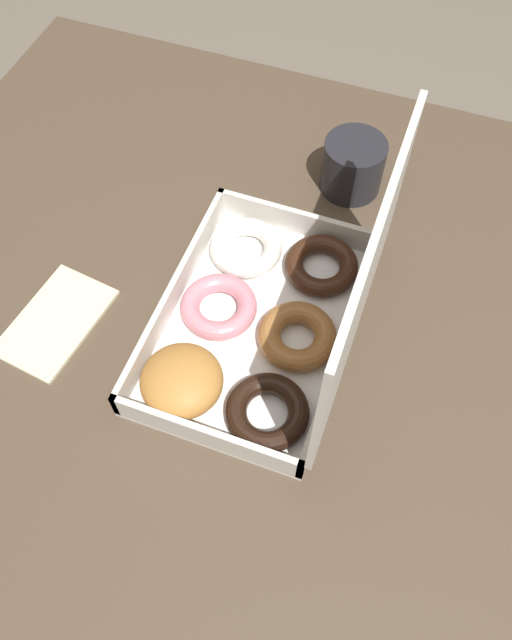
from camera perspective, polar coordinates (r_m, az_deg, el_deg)
The scene contains 5 objects.
ground_plane at distance 1.50m, azimuth -3.22°, elevation -13.29°, with size 8.00×8.00×0.00m, color #6B6054.
dining_table at distance 0.93m, azimuth -5.07°, elevation -1.42°, with size 1.00×0.98×0.72m.
donut_box at distance 0.77m, azimuth 1.23°, elevation 0.00°, with size 0.35×0.24×0.28m.
coffee_mug at distance 0.95m, azimuth 8.85°, elevation 13.83°, with size 0.09×0.09×0.08m.
paper_napkin at distance 0.86m, azimuth -17.83°, elevation -0.14°, with size 0.17×0.12×0.01m.
Camera 1 is at (0.40, 0.23, 1.42)m, focal length 35.00 mm.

